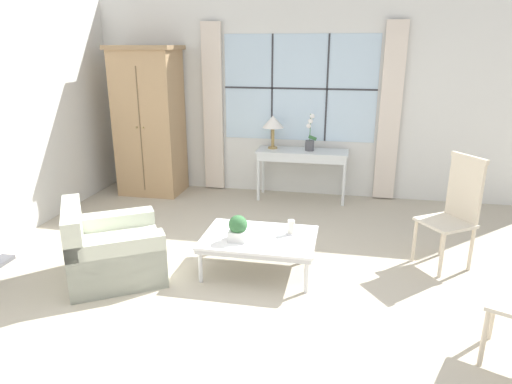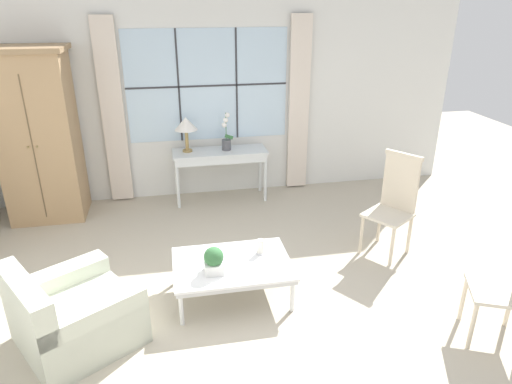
{
  "view_description": "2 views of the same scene",
  "coord_description": "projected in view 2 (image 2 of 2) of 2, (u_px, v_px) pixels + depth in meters",
  "views": [
    {
      "loc": [
        0.71,
        -3.66,
        2.16
      ],
      "look_at": [
        -0.16,
        0.66,
        0.73
      ],
      "focal_mm": 32.0,
      "sensor_mm": 36.0,
      "label": 1
    },
    {
      "loc": [
        -0.56,
        -3.28,
        2.67
      ],
      "look_at": [
        0.21,
        0.64,
        0.96
      ],
      "focal_mm": 32.0,
      "sensor_mm": 36.0,
      "label": 2
    }
  ],
  "objects": [
    {
      "name": "pillar_candle",
      "position": [
        260.0,
        247.0,
        4.43
      ],
      "size": [
        0.1,
        0.1,
        0.16
      ],
      "color": "silver",
      "rests_on": "coffee_table"
    },
    {
      "name": "potted_orchid",
      "position": [
        226.0,
        137.0,
        6.25
      ],
      "size": [
        0.16,
        0.13,
        0.52
      ],
      "color": "#4C4C51",
      "rests_on": "console_table"
    },
    {
      "name": "armoire",
      "position": [
        39.0,
        136.0,
        5.67
      ],
      "size": [
        0.96,
        0.72,
        2.16
      ],
      "color": "tan",
      "rests_on": "ground_plane"
    },
    {
      "name": "ground_plane",
      "position": [
        247.0,
        319.0,
        4.11
      ],
      "size": [
        14.0,
        14.0,
        0.0
      ],
      "primitive_type": "plane",
      "color": "#B2A893"
    },
    {
      "name": "armchair_upholstered",
      "position": [
        73.0,
        317.0,
        3.75
      ],
      "size": [
        1.19,
        1.18,
        0.75
      ],
      "color": "beige",
      "rests_on": "ground_plane"
    },
    {
      "name": "potted_plant_small",
      "position": [
        214.0,
        260.0,
        4.1
      ],
      "size": [
        0.18,
        0.18,
        0.25
      ],
      "color": "white",
      "rests_on": "coffee_table"
    },
    {
      "name": "wall_back_windowed",
      "position": [
        208.0,
        98.0,
        6.29
      ],
      "size": [
        7.2,
        0.14,
        2.8
      ],
      "color": "silver",
      "rests_on": "ground_plane"
    },
    {
      "name": "side_chair_wooden",
      "position": [
        395.0,
        199.0,
        5.01
      ],
      "size": [
        0.61,
        0.61,
        1.14
      ],
      "color": "beige",
      "rests_on": "ground_plane"
    },
    {
      "name": "table_lamp",
      "position": [
        186.0,
        125.0,
        6.11
      ],
      "size": [
        0.31,
        0.31,
        0.48
      ],
      "color": "#9E7F47",
      "rests_on": "console_table"
    },
    {
      "name": "console_table",
      "position": [
        220.0,
        156.0,
        6.32
      ],
      "size": [
        1.29,
        0.46,
        0.73
      ],
      "color": "silver",
      "rests_on": "ground_plane"
    },
    {
      "name": "coffee_table",
      "position": [
        232.0,
        266.0,
        4.31
      ],
      "size": [
        1.1,
        0.78,
        0.37
      ],
      "color": "silver",
      "rests_on": "ground_plane"
    }
  ]
}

